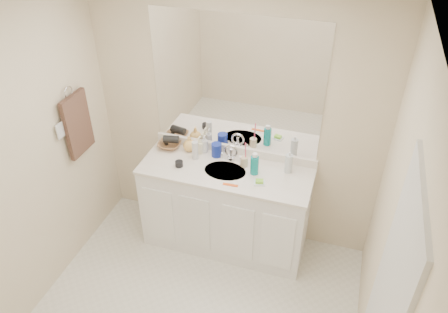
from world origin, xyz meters
TOP-DOWN VIEW (x-y plane):
  - ceiling at (0.00, 0.00)m, footprint 2.60×2.60m
  - wall_back at (0.00, 1.30)m, footprint 2.60×0.02m
  - wall_left at (-1.30, 0.00)m, footprint 0.02×2.60m
  - wall_right at (1.30, 0.00)m, footprint 0.02×2.60m
  - vanity_cabinet at (0.00, 1.02)m, footprint 1.50×0.55m
  - countertop at (0.00, 1.02)m, footprint 1.52×0.57m
  - backsplash at (0.00, 1.29)m, footprint 1.52×0.03m
  - sink_basin at (0.00, 1.00)m, footprint 0.37×0.37m
  - faucet at (0.00, 1.18)m, footprint 0.02×0.02m
  - mirror at (0.00, 1.29)m, footprint 1.48×0.01m
  - blue_mug at (-0.14, 1.20)m, footprint 0.11×0.11m
  - tan_cup at (0.14, 1.13)m, footprint 0.08×0.08m
  - toothbrush at (0.15, 1.13)m, footprint 0.01×0.04m
  - mouthwash_bottle at (0.25, 1.05)m, footprint 0.09×0.09m
  - clear_pump_bottle at (0.52, 1.16)m, footprint 0.07×0.07m
  - soap_dish at (0.33, 0.92)m, footprint 0.11×0.10m
  - green_soap at (0.33, 0.92)m, footprint 0.07×0.06m
  - orange_comb at (0.10, 0.83)m, footprint 0.13×0.03m
  - dark_jar at (-0.41, 0.94)m, footprint 0.09×0.09m
  - extra_white_bottle at (-0.31, 1.10)m, footprint 0.06×0.06m
  - soap_bottle_white at (-0.27, 1.23)m, footprint 0.07×0.07m
  - soap_bottle_cream at (-0.31, 1.21)m, footprint 0.08×0.08m
  - soap_bottle_yellow at (-0.41, 1.21)m, footprint 0.14×0.14m
  - wicker_basket at (-0.61, 1.20)m, footprint 0.23×0.23m
  - hair_dryer at (-0.59, 1.20)m, footprint 0.15×0.10m
  - towel_ring at (-1.27, 0.77)m, footprint 0.01×0.11m
  - hand_towel at (-1.25, 0.77)m, footprint 0.04×0.32m
  - switch_plate at (-1.27, 0.57)m, footprint 0.01×0.08m

SIDE VIEW (x-z plane):
  - vanity_cabinet at x=0.00m, z-range 0.00..0.85m
  - countertop at x=0.00m, z-range 0.85..0.88m
  - sink_basin at x=0.00m, z-range 0.86..0.88m
  - orange_comb at x=0.10m, z-range 0.88..0.89m
  - soap_dish at x=0.33m, z-range 0.88..0.89m
  - green_soap at x=0.33m, z-range 0.89..0.92m
  - dark_jar at x=-0.41m, z-range 0.88..0.93m
  - wicker_basket at x=-0.61m, z-range 0.88..0.93m
  - backsplash at x=0.00m, z-range 0.88..0.96m
  - tan_cup at x=0.14m, z-range 0.88..0.97m
  - faucet at x=0.00m, z-range 0.88..0.99m
  - blue_mug at x=-0.14m, z-range 0.88..1.01m
  - soap_bottle_yellow at x=-0.41m, z-range 0.88..1.03m
  - soap_bottle_cream at x=-0.31m, z-range 0.88..1.04m
  - mouthwash_bottle at x=0.25m, z-range 0.88..1.05m
  - soap_bottle_white at x=-0.27m, z-range 0.88..1.05m
  - clear_pump_bottle at x=0.52m, z-range 0.88..1.05m
  - extra_white_bottle at x=-0.31m, z-range 0.88..1.06m
  - hair_dryer at x=-0.59m, z-range 0.93..1.01m
  - toothbrush at x=0.15m, z-range 0.93..1.13m
  - wall_back at x=0.00m, z-range 0.00..2.40m
  - wall_left at x=-1.30m, z-range 0.00..2.40m
  - wall_right at x=1.30m, z-range 0.00..2.40m
  - hand_towel at x=-1.25m, z-range 0.98..1.52m
  - switch_plate at x=-1.27m, z-range 1.24..1.36m
  - towel_ring at x=-1.27m, z-range 1.49..1.61m
  - mirror at x=0.00m, z-range 0.96..2.16m
  - ceiling at x=0.00m, z-range 2.39..2.41m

